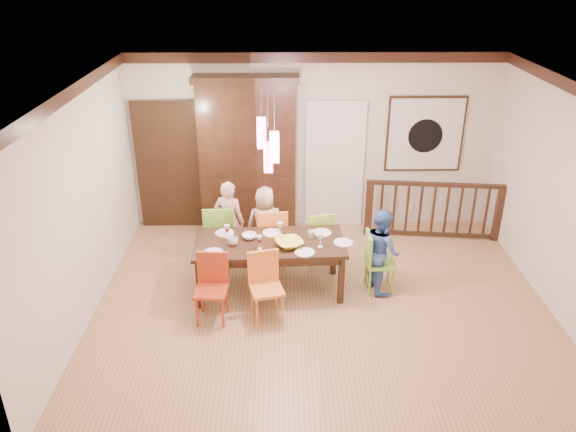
{
  "coord_description": "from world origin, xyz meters",
  "views": [
    {
      "loc": [
        -0.53,
        -6.29,
        4.29
      ],
      "look_at": [
        -0.45,
        0.48,
        1.09
      ],
      "focal_mm": 35.0,
      "sensor_mm": 36.0,
      "label": 1
    }
  ],
  "objects_px": {
    "chair_far_left": "(220,230)",
    "china_hutch": "(248,156)",
    "person_end_right": "(381,250)",
    "person_far_left": "(229,221)",
    "dining_table": "(270,247)",
    "person_far_mid": "(265,224)",
    "chair_end_right": "(381,258)",
    "balustrade": "(433,209)"
  },
  "relations": [
    {
      "from": "person_far_mid",
      "to": "chair_far_left",
      "type": "bearing_deg",
      "value": 6.86
    },
    {
      "from": "china_hutch",
      "to": "person_far_left",
      "type": "bearing_deg",
      "value": -102.98
    },
    {
      "from": "person_far_mid",
      "to": "person_end_right",
      "type": "relative_size",
      "value": 0.97
    },
    {
      "from": "chair_far_left",
      "to": "china_hutch",
      "type": "distance_m",
      "value": 1.43
    },
    {
      "from": "dining_table",
      "to": "china_hutch",
      "type": "distance_m",
      "value": 2.05
    },
    {
      "from": "china_hutch",
      "to": "chair_far_left",
      "type": "bearing_deg",
      "value": -107.71
    },
    {
      "from": "dining_table",
      "to": "person_end_right",
      "type": "distance_m",
      "value": 1.52
    },
    {
      "from": "person_far_left",
      "to": "person_far_mid",
      "type": "height_order",
      "value": "person_far_left"
    },
    {
      "from": "chair_end_right",
      "to": "person_end_right",
      "type": "height_order",
      "value": "person_end_right"
    },
    {
      "from": "dining_table",
      "to": "person_far_left",
      "type": "height_order",
      "value": "person_far_left"
    },
    {
      "from": "chair_end_right",
      "to": "person_far_left",
      "type": "distance_m",
      "value": 2.32
    },
    {
      "from": "china_hutch",
      "to": "balustrade",
      "type": "distance_m",
      "value": 3.13
    },
    {
      "from": "chair_far_left",
      "to": "person_far_mid",
      "type": "relative_size",
      "value": 0.83
    },
    {
      "from": "person_end_right",
      "to": "chair_far_left",
      "type": "bearing_deg",
      "value": 54.91
    },
    {
      "from": "chair_end_right",
      "to": "person_end_right",
      "type": "xyz_separation_m",
      "value": [
        0.0,
        0.03,
        0.1
      ]
    },
    {
      "from": "chair_far_left",
      "to": "person_far_mid",
      "type": "height_order",
      "value": "person_far_mid"
    },
    {
      "from": "chair_end_right",
      "to": "person_far_mid",
      "type": "xyz_separation_m",
      "value": [
        -1.6,
        0.89,
        0.09
      ]
    },
    {
      "from": "person_far_left",
      "to": "person_end_right",
      "type": "relative_size",
      "value": 1.06
    },
    {
      "from": "person_end_right",
      "to": "person_far_mid",
      "type": "bearing_deg",
      "value": 44.74
    },
    {
      "from": "chair_far_left",
      "to": "person_far_mid",
      "type": "bearing_deg",
      "value": -171.47
    },
    {
      "from": "china_hutch",
      "to": "person_far_mid",
      "type": "bearing_deg",
      "value": -74.17
    },
    {
      "from": "person_far_left",
      "to": "person_end_right",
      "type": "xyz_separation_m",
      "value": [
        2.14,
        -0.86,
        -0.03
      ]
    },
    {
      "from": "chair_far_left",
      "to": "balustrade",
      "type": "distance_m",
      "value": 3.48
    },
    {
      "from": "dining_table",
      "to": "person_end_right",
      "type": "relative_size",
      "value": 1.71
    },
    {
      "from": "dining_table",
      "to": "chair_end_right",
      "type": "relative_size",
      "value": 2.37
    },
    {
      "from": "person_far_mid",
      "to": "person_end_right",
      "type": "height_order",
      "value": "person_end_right"
    },
    {
      "from": "chair_far_left",
      "to": "balustrade",
      "type": "height_order",
      "value": "chair_far_left"
    },
    {
      "from": "china_hutch",
      "to": "person_far_left",
      "type": "distance_m",
      "value": 1.26
    },
    {
      "from": "dining_table",
      "to": "china_hutch",
      "type": "xyz_separation_m",
      "value": [
        -0.38,
        1.92,
        0.63
      ]
    },
    {
      "from": "chair_end_right",
      "to": "person_far_mid",
      "type": "height_order",
      "value": "person_far_mid"
    },
    {
      "from": "chair_far_left",
      "to": "china_hutch",
      "type": "bearing_deg",
      "value": -109.29
    },
    {
      "from": "chair_far_left",
      "to": "person_far_left",
      "type": "height_order",
      "value": "person_far_left"
    },
    {
      "from": "person_far_left",
      "to": "chair_end_right",
      "type": "bearing_deg",
      "value": 173.49
    },
    {
      "from": "balustrade",
      "to": "person_far_left",
      "type": "distance_m",
      "value": 3.32
    },
    {
      "from": "chair_end_right",
      "to": "person_far_left",
      "type": "xyz_separation_m",
      "value": [
        -2.13,
        0.89,
        0.14
      ]
    },
    {
      "from": "person_end_right",
      "to": "china_hutch",
      "type": "bearing_deg",
      "value": 27.81
    },
    {
      "from": "balustrade",
      "to": "person_end_right",
      "type": "relative_size",
      "value": 1.84
    },
    {
      "from": "balustrade",
      "to": "person_far_mid",
      "type": "bearing_deg",
      "value": -159.23
    },
    {
      "from": "china_hutch",
      "to": "person_far_left",
      "type": "height_order",
      "value": "china_hutch"
    },
    {
      "from": "dining_table",
      "to": "chair_end_right",
      "type": "xyz_separation_m",
      "value": [
        1.52,
        -0.02,
        -0.16
      ]
    },
    {
      "from": "dining_table",
      "to": "balustrade",
      "type": "bearing_deg",
      "value": 28.31
    },
    {
      "from": "balustrade",
      "to": "person_far_mid",
      "type": "xyz_separation_m",
      "value": [
        -2.71,
        -0.7,
        0.09
      ]
    }
  ]
}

